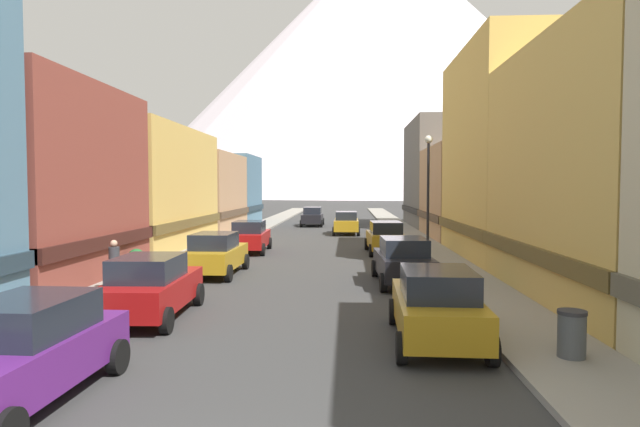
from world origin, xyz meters
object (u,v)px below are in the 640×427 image
car_left_0 (21,352)px  streetlamp_right (428,180)px  car_right_1 (403,261)px  potted_plant_1 (136,259)px  pedestrian_0 (114,267)px  car_right_2 (385,237)px  car_left_1 (151,287)px  car_driving_0 (346,223)px  car_right_0 (437,305)px  trash_bin_right (572,334)px  car_left_2 (216,254)px  car_driving_1 (312,216)px  car_left_3 (250,236)px

car_left_0 → streetlamp_right: streetlamp_right is taller
car_right_1 → potted_plant_1: 10.88m
pedestrian_0 → car_right_2: bearing=50.0°
car_left_1 → car_driving_0: 27.72m
car_right_0 → trash_bin_right: (2.55, -1.38, -0.26)m
car_left_0 → car_right_1: same height
car_left_2 → trash_bin_right: (10.15, -10.83, -0.26)m
car_left_1 → pedestrian_0: size_ratio=2.57×
car_right_0 → car_right_1: 7.73m
car_left_0 → streetlamp_right: size_ratio=0.76×
car_right_0 → streetlamp_right: size_ratio=0.76×
potted_plant_1 → streetlamp_right: streetlamp_right is taller
car_right_1 → trash_bin_right: size_ratio=4.57×
car_right_1 → pedestrian_0: 10.36m
car_right_1 → trash_bin_right: bearing=-74.4°
car_left_1 → car_driving_1: 36.00m
car_left_2 → streetlamp_right: (9.15, 2.58, 3.09)m
car_left_2 → car_right_2: bearing=45.6°
car_left_3 → streetlamp_right: bearing=-30.1°
car_left_3 → pedestrian_0: pedestrian_0 is taller
car_left_0 → car_right_0: (7.60, 3.97, 0.00)m
potted_plant_1 → pedestrian_0: 3.87m
car_left_1 → car_right_0: bearing=-14.9°
car_right_0 → potted_plant_1: 14.07m
car_left_3 → car_right_1: bearing=-51.6°
car_right_0 → car_driving_0: (-2.20, 29.21, 0.00)m
streetlamp_right → car_right_0: bearing=-97.4°
car_right_1 → car_left_3: bearing=128.4°
car_right_0 → streetlamp_right: (1.55, 12.02, 3.09)m
car_driving_0 → trash_bin_right: (4.75, -30.59, -0.26)m
car_left_3 → car_right_2: 7.60m
car_left_0 → potted_plant_1: 13.37m
car_right_1 → car_right_0: bearing=-90.0°
car_right_1 → car_left_1: bearing=-143.1°
car_driving_0 → car_left_3: bearing=-114.4°
potted_plant_1 → streetlamp_right: 13.13m
car_right_1 → car_right_2: bearing=90.0°
car_right_0 → car_left_0: bearing=-152.4°
car_driving_1 → streetlamp_right: (6.95, -25.93, 3.09)m
car_left_0 → car_left_2: same height
trash_bin_right → car_left_1: bearing=161.5°
car_left_2 → car_right_0: 12.12m
car_left_1 → car_left_2: 7.42m
car_right_1 → car_driving_0: (-2.20, 21.48, 0.00)m
car_left_1 → car_left_2: bearing=90.0°
car_left_0 → car_driving_0: bearing=80.8°
car_left_1 → car_driving_1: (2.20, 35.93, 0.00)m
car_right_1 → trash_bin_right: (2.55, -9.11, -0.26)m
car_driving_1 → trash_bin_right: size_ratio=4.49×
pedestrian_0 → car_driving_1: bearing=81.9°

